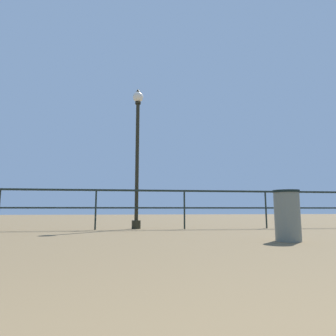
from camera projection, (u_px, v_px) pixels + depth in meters
pier_railing at (141, 200)px, 7.63m from camera, size 25.22×0.05×1.02m
lamppost_center at (137, 146)px, 8.06m from camera, size 0.29×0.29×3.88m
trash_bin at (287, 215)px, 4.80m from camera, size 0.42×0.42×0.83m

